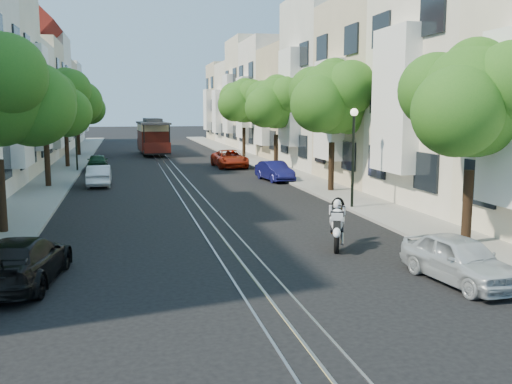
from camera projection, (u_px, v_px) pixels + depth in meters
ground at (164, 162)px, 46.10m from camera, size 200.00×200.00×0.00m
sidewalk_east at (252, 160)px, 47.70m from camera, size 2.50×80.00×0.12m
sidewalk_west at (71, 163)px, 44.48m from camera, size 2.50×80.00×0.12m
rail_left at (158, 162)px, 45.98m from camera, size 0.06×80.00×0.02m
rail_slot at (164, 162)px, 46.10m from camera, size 0.06×80.00×0.02m
rail_right at (171, 162)px, 46.22m from camera, size 0.06×80.00×0.02m
lane_line at (164, 162)px, 46.10m from camera, size 0.08×80.00×0.01m
townhouses_east at (306, 98)px, 47.90m from camera, size 7.75×72.00×12.00m
townhouses_west at (3, 98)px, 42.66m from camera, size 7.75×72.00×11.76m
tree_e_a at (475, 104)px, 17.15m from camera, size 4.72×3.87×6.27m
tree_e_b at (334, 99)px, 28.68m from camera, size 4.93×4.08×6.68m
tree_e_c at (277, 104)px, 39.31m from camera, size 4.84×3.99×6.52m
tree_e_d at (245, 102)px, 49.88m from camera, size 5.01×4.16×6.85m
tree_w_b at (45, 106)px, 30.36m from camera, size 4.72×3.87×6.27m
tree_w_c at (65, 98)px, 40.87m from camera, size 5.13×4.28×7.09m
tree_w_d at (78, 105)px, 51.55m from camera, size 4.84×3.99×6.52m
lamp_east at (353, 143)px, 23.94m from camera, size 0.32×0.32×4.16m
lamp_west at (76, 130)px, 38.51m from camera, size 0.32×0.32×4.16m
sportbike_rider at (337, 221)px, 17.41m from camera, size 1.05×1.85×1.55m
cable_car at (153, 135)px, 53.34m from camera, size 2.91×8.19×3.10m
parked_car_e_near at (460, 259)px, 13.99m from camera, size 1.82×3.63×1.19m
parked_car_e_mid at (275, 171)px, 34.02m from camera, size 1.71×3.69×1.17m
parked_car_e_far at (230, 159)px, 41.88m from camera, size 2.30×4.71×1.29m
parked_car_w_near at (22, 261)px, 13.81m from camera, size 2.22×4.31×1.20m
parked_car_w_mid at (99, 176)px, 31.71m from camera, size 1.25×3.57×1.17m
parked_car_w_far at (98, 162)px, 39.76m from camera, size 1.49×3.51×1.18m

